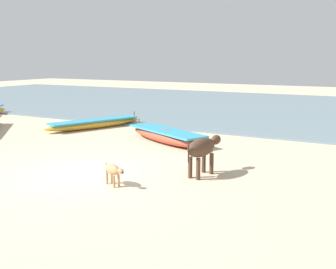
{
  "coord_description": "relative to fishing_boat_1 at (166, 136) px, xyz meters",
  "views": [
    {
      "loc": [
        7.24,
        -8.39,
        3.17
      ],
      "look_at": [
        0.9,
        3.49,
        0.6
      ],
      "focal_mm": 42.81,
      "sensor_mm": 36.0,
      "label": 1
    }
  ],
  "objects": [
    {
      "name": "cow_adult_dark",
      "position": [
        2.95,
        -3.38,
        0.49
      ],
      "size": [
        0.64,
        1.62,
        1.05
      ],
      "rotation": [
        0.0,
        0.0,
        1.41
      ],
      "color": "#4C3323",
      "rests_on": "ground"
    },
    {
      "name": "sea_water",
      "position": [
        -0.12,
        12.52,
        -0.23
      ],
      "size": [
        60.0,
        20.0,
        0.08
      ],
      "primitive_type": "cube",
      "color": "slate",
      "rests_on": "ground"
    },
    {
      "name": "fishing_boat_1",
      "position": [
        0.0,
        0.0,
        0.0
      ],
      "size": [
        4.29,
        2.78,
        0.7
      ],
      "rotation": [
        0.0,
        0.0,
        2.69
      ],
      "color": "#B74733",
      "rests_on": "ground"
    },
    {
      "name": "calf_near_tan",
      "position": [
        1.32,
        -5.26,
        0.13
      ],
      "size": [
        0.82,
        0.51,
        0.56
      ],
      "rotation": [
        0.0,
        0.0,
        5.85
      ],
      "color": "tan",
      "rests_on": "ground"
    },
    {
      "name": "fishing_boat_3",
      "position": [
        -4.44,
        1.26,
        -0.05
      ],
      "size": [
        2.6,
        4.77,
        0.59
      ],
      "rotation": [
        0.0,
        0.0,
        1.18
      ],
      "color": "gold",
      "rests_on": "ground"
    },
    {
      "name": "ground",
      "position": [
        -0.12,
        -4.79,
        -0.27
      ],
      "size": [
        80.0,
        80.0,
        0.0
      ],
      "primitive_type": "plane",
      "color": "beige"
    }
  ]
}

